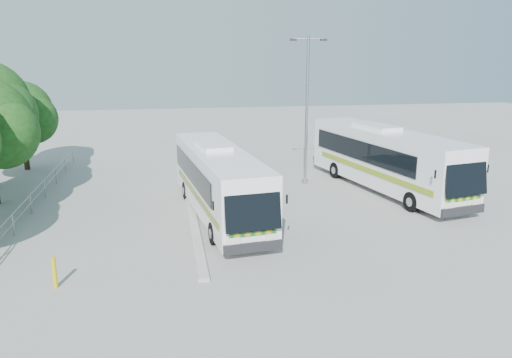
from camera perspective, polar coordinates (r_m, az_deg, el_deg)
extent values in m
plane|color=#9D9D97|center=(23.32, -1.47, -4.92)|extent=(100.00, 100.00, 0.00)
cube|color=#B2B2AD|center=(24.98, -7.41, -3.55)|extent=(0.40, 16.00, 0.15)
cylinder|color=gray|center=(27.45, -23.97, -1.15)|extent=(0.06, 22.00, 0.06)
cylinder|color=gray|center=(27.55, -23.88, -1.96)|extent=(0.06, 22.00, 0.06)
cylinder|color=gray|center=(37.09, -20.43, 2.20)|extent=(0.06, 0.06, 1.00)
sphere|color=#1C360E|center=(27.79, -27.05, 4.70)|extent=(3.59, 3.59, 3.59)
sphere|color=#1C360E|center=(31.49, -27.24, 6.54)|extent=(4.06, 4.06, 4.06)
cylinder|color=#382314|center=(36.84, -24.87, 3.11)|extent=(0.36, 0.36, 2.77)
sphere|color=#1C360E|center=(36.50, -25.28, 6.99)|extent=(4.03, 4.03, 4.03)
sphere|color=#1C360E|center=(35.87, -24.23, 6.28)|extent=(3.28, 3.28, 3.28)
sphere|color=#1C360E|center=(37.22, -26.06, 7.80)|extent=(3.02, 3.02, 3.02)
cube|color=white|center=(23.86, -4.32, -0.09)|extent=(3.69, 11.50, 2.87)
cube|color=black|center=(18.48, -0.38, -3.18)|extent=(2.20, 0.69, 1.83)
cube|color=black|center=(24.09, -7.41, 0.84)|extent=(1.13, 8.98, 1.04)
cube|color=black|center=(24.59, -1.92, 1.22)|extent=(1.13, 8.98, 1.04)
cube|color=#0B4E19|center=(23.51, -7.00, -1.74)|extent=(1.20, 9.72, 0.26)
cylinder|color=black|center=(20.60, -4.85, -6.21)|extent=(0.39, 0.97, 0.94)
cylinder|color=black|center=(21.12, 0.82, -5.64)|extent=(0.39, 0.97, 0.94)
cylinder|color=black|center=(27.04, -7.99, -1.31)|extent=(0.39, 0.97, 0.94)
cylinder|color=black|center=(27.44, -3.61, -0.97)|extent=(0.39, 0.97, 0.94)
cube|color=white|center=(29.20, 14.54, 2.40)|extent=(4.84, 12.37, 3.08)
cube|color=black|center=(24.60, 22.88, 0.46)|extent=(2.37, 0.91, 1.96)
cube|color=black|center=(28.90, 11.82, 3.19)|extent=(1.94, 9.51, 1.11)
cube|color=black|center=(30.37, 15.88, 3.48)|extent=(1.94, 9.51, 1.11)
cube|color=#0C5517|center=(28.35, 12.72, 0.96)|extent=(2.08, 10.30, 0.28)
cylinder|color=black|center=(25.83, 17.39, -2.50)|extent=(0.49, 1.05, 1.01)
cylinder|color=black|center=(27.29, 21.13, -1.93)|extent=(0.49, 1.05, 1.01)
cylinder|color=black|center=(31.67, 9.09, 1.00)|extent=(0.49, 1.05, 1.01)
cylinder|color=black|center=(32.88, 12.52, 1.33)|extent=(0.49, 1.05, 1.01)
cylinder|color=#989BA1|center=(29.47, 5.81, 7.66)|extent=(0.19, 0.19, 8.63)
cylinder|color=#989BA1|center=(29.29, 6.02, 15.65)|extent=(1.73, 0.28, 0.09)
cube|color=black|center=(29.15, 4.28, 15.59)|extent=(0.40, 0.23, 0.13)
cube|color=black|center=(29.45, 7.73, 15.49)|extent=(0.40, 0.23, 0.13)
cylinder|color=#C4A80B|center=(18.17, -22.04, -9.89)|extent=(0.17, 0.17, 1.08)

